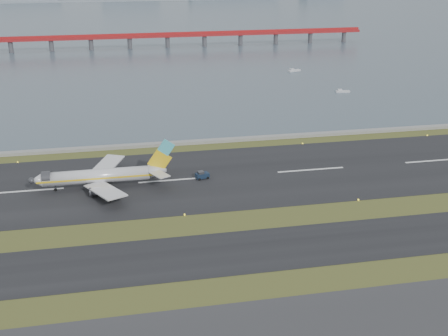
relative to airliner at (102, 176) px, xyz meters
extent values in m
plane|color=#384E1B|center=(19.46, -28.56, -3.46)|extent=(1000.00, 1000.00, 0.00)
cube|color=black|center=(19.46, -40.56, -3.41)|extent=(1000.00, 18.00, 0.10)
cube|color=black|center=(19.46, 1.44, -3.41)|extent=(1000.00, 45.00, 0.10)
cube|color=gray|center=(19.46, 31.44, -2.96)|extent=(1000.00, 2.50, 1.00)
cube|color=#445662|center=(19.46, 431.44, -3.46)|extent=(1400.00, 800.00, 1.30)
cube|color=#A61C1E|center=(39.46, 221.44, 4.04)|extent=(260.00, 5.00, 1.60)
cube|color=#A61C1E|center=(39.46, 221.44, 5.54)|extent=(260.00, 0.40, 1.40)
cylinder|color=#4C4C51|center=(-56.54, 221.44, -0.46)|extent=(2.80, 2.80, 7.00)
cylinder|color=#4C4C51|center=(39.46, 221.44, -0.46)|extent=(2.80, 2.80, 7.00)
cylinder|color=#4C4C51|center=(135.46, 221.44, -0.46)|extent=(2.80, 2.80, 7.00)
cylinder|color=silver|center=(-1.50, 0.00, 0.04)|extent=(28.00, 3.80, 3.80)
cone|color=silver|center=(-17.10, 0.00, 0.04)|extent=(3.20, 3.80, 3.80)
cone|color=silver|center=(14.70, 0.00, 0.34)|extent=(5.00, 3.80, 3.80)
cube|color=yellow|center=(-1.50, -1.92, 0.04)|extent=(31.00, 0.06, 0.45)
cube|color=yellow|center=(-1.50, 1.92, 0.04)|extent=(31.00, 0.06, 0.45)
cube|color=silver|center=(0.70, -8.50, -0.66)|extent=(11.31, 15.89, 1.66)
cube|color=silver|center=(0.70, 8.50, -0.66)|extent=(11.31, 15.89, 1.66)
cylinder|color=#37373C|center=(-1.00, -6.00, -1.86)|extent=(4.20, 2.10, 2.10)
cylinder|color=#37373C|center=(-1.00, 6.00, -1.86)|extent=(4.20, 2.10, 2.10)
cube|color=yellow|center=(15.50, 0.00, 3.24)|extent=(6.80, 0.35, 6.85)
cube|color=#4AC2D3|center=(17.40, 0.00, 6.94)|extent=(4.85, 0.37, 4.90)
cube|color=silver|center=(15.00, -3.80, 0.84)|extent=(5.64, 6.80, 0.22)
cube|color=silver|center=(15.00, 3.80, 0.84)|extent=(5.64, 6.80, 0.22)
cylinder|color=black|center=(-12.50, 0.00, -3.01)|extent=(0.80, 0.28, 0.80)
cylinder|color=black|center=(0.00, -2.80, -2.91)|extent=(1.00, 0.38, 1.00)
cylinder|color=black|center=(0.00, 2.80, -2.91)|extent=(1.00, 0.38, 1.00)
cube|color=#142237|center=(27.29, 0.99, -2.43)|extent=(4.02, 2.84, 1.37)
cube|color=#37373C|center=(26.84, 0.88, -1.52)|extent=(1.95, 2.03, 0.80)
cylinder|color=black|center=(26.28, -0.19, -3.06)|extent=(0.85, 0.52, 0.80)
cylinder|color=black|center=(25.86, 1.58, -3.06)|extent=(0.85, 0.52, 0.80)
cylinder|color=black|center=(28.71, 0.39, -3.06)|extent=(0.85, 0.52, 0.80)
cylinder|color=black|center=(28.29, 2.16, -3.06)|extent=(0.85, 0.52, 0.80)
cube|color=silver|center=(104.61, 87.99, -3.10)|extent=(6.39, 2.73, 0.80)
cube|color=silver|center=(103.29, 88.16, -2.40)|extent=(1.94, 1.63, 0.80)
cube|color=silver|center=(96.99, 135.29, -3.07)|extent=(7.15, 4.13, 0.88)
cube|color=silver|center=(95.60, 134.84, -2.29)|extent=(2.33, 2.08, 0.88)
camera|label=1|loc=(5.50, -143.01, 57.55)|focal=45.00mm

